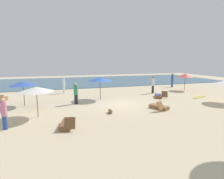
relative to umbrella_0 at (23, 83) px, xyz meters
name	(u,v)px	position (x,y,z in m)	size (l,w,h in m)	color
ground_plane	(118,103)	(7.77, -1.38, -1.89)	(60.00, 60.00, 0.00)	beige
ocean_water	(87,81)	(7.77, 15.62, -1.86)	(48.00, 16.00, 0.06)	#3D6075
umbrella_0	(23,83)	(0.00, 0.00, 0.00)	(2.13, 2.13, 2.06)	brown
umbrella_1	(36,89)	(1.36, -3.43, 0.00)	(2.26, 2.26, 2.05)	olive
umbrella_3	(100,79)	(6.60, 0.64, 0.10)	(2.29, 2.29, 2.16)	brown
umbrella_4	(185,75)	(17.99, 2.57, 0.00)	(1.88, 1.88, 2.12)	brown
lounger_0	(3,99)	(-2.26, 2.56, -1.72)	(0.71, 1.74, 0.67)	olive
lounger_1	(67,124)	(3.11, -5.86, -1.72)	(0.91, 1.71, 0.75)	brown
lounger_2	(159,96)	(12.50, -0.33, -1.71)	(1.27, 1.75, 0.72)	brown
lounger_3	(159,107)	(10.18, -4.09, -1.72)	(1.23, 1.73, 0.74)	olive
person_0	(172,80)	(18.16, 5.35, -0.89)	(0.35, 0.35, 1.93)	#2D4C8C
person_1	(76,93)	(4.17, -0.54, -0.95)	(0.51, 0.51, 1.86)	#26262D
person_2	(4,114)	(-0.14, -5.15, -0.99)	(0.42, 0.42, 1.75)	#2D4C8C
person_3	(153,84)	(13.15, 2.02, -0.88)	(0.37, 0.37, 1.95)	#26262D
person_4	(64,85)	(3.36, 5.10, -0.95)	(0.33, 0.33, 1.81)	white
dog	(110,111)	(6.24, -4.02, -1.73)	(0.28, 0.65, 0.31)	olive
surfboard	(200,97)	(16.64, -1.43, -1.85)	(2.40, 1.13, 0.07)	gold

